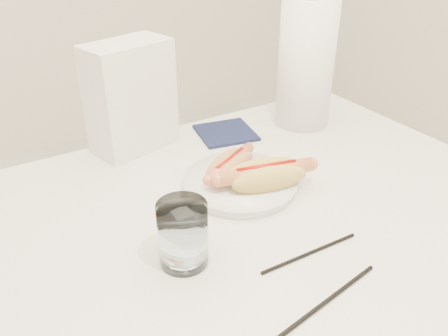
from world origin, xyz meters
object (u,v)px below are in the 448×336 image
plate (240,184)px  hotdog_right (266,175)px  hotdog_left (230,166)px  paper_towel_roll (306,65)px  table (225,244)px  napkin_box (131,97)px  water_glass (183,234)px

plate → hotdog_right: hotdog_right is taller
hotdog_left → paper_towel_roll: (0.31, 0.15, 0.11)m
hotdog_left → plate: bearing=-104.6°
hotdog_right → paper_towel_roll: bearing=52.6°
table → napkin_box: size_ratio=4.93×
water_glass → hotdog_right: bearing=22.2°
water_glass → plate: bearing=34.9°
water_glass → napkin_box: size_ratio=0.44×
table → napkin_box: (-0.03, 0.35, 0.18)m
napkin_box → paper_towel_roll: size_ratio=0.80×
plate → hotdog_left: 0.04m
table → hotdog_right: bearing=14.4°
napkin_box → paper_towel_roll: bearing=-27.2°
table → water_glass: size_ratio=11.11×
table → water_glass: bearing=-151.2°
paper_towel_roll → napkin_box: bearing=167.1°
plate → paper_towel_roll: paper_towel_roll is taller
table → paper_towel_roll: (0.39, 0.26, 0.21)m
hotdog_right → water_glass: bearing=-144.4°
plate → water_glass: water_glass is taller
table → plate: plate is taller
water_glass → napkin_box: napkin_box is taller
water_glass → table: bearing=28.8°
water_glass → napkin_box: (0.09, 0.41, 0.07)m
hotdog_right → paper_towel_roll: (0.28, 0.23, 0.11)m
water_glass → paper_towel_roll: paper_towel_roll is taller
plate → paper_towel_roll: size_ratio=0.72×
water_glass → hotdog_left: bearing=41.2°
hotdog_left → paper_towel_roll: bearing=-0.8°
napkin_box → paper_towel_roll: (0.42, -0.09, 0.03)m
plate → hotdog_left: bearing=102.2°
paper_towel_roll → table: bearing=-146.6°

